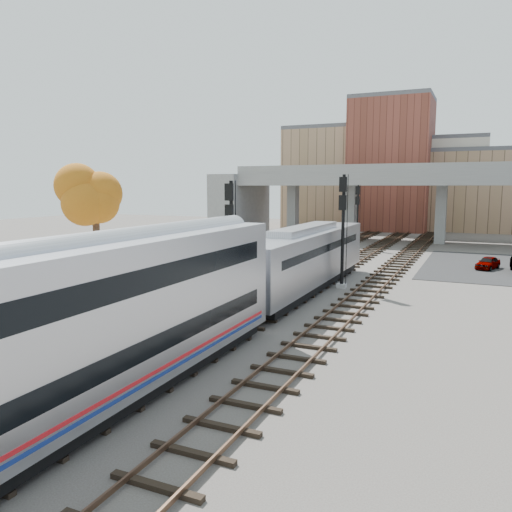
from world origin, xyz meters
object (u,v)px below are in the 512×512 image
Objects in this scene: locomotive at (305,257)px; signal_mast_mid at (343,231)px; signal_mast_near at (231,246)px; coach at (14,353)px; car_a at (488,263)px; tree at (95,198)px; signal_mast_far at (357,217)px.

locomotive is 2.47× the size of signal_mast_mid.
signal_mast_near is 0.94× the size of signal_mast_mid.
coach reaches higher than car_a.
tree is (-11.89, -6.35, 3.93)m from locomotive.
signal_mast_far reaches higher than locomotive.
tree reaches higher than signal_mast_far.
signal_mast_far is (-4.10, 22.32, -0.43)m from signal_mast_mid.
locomotive is 7.07m from signal_mast_near.
coach is 3.25× the size of signal_mast_mid.
signal_mast_near reaches higher than car_a.
locomotive is 0.76× the size of coach.
tree is at bearing -118.67° from car_a.
signal_mast_near is at bearing 97.48° from coach.
coach is 16.15m from signal_mast_near.
car_a is (13.30, 21.13, -3.05)m from signal_mast_near.
signal_mast_far is at bearing 163.15° from car_a.
locomotive is at bearing -108.42° from car_a.
signal_mast_far is at bearing 100.41° from signal_mast_mid.
signal_mast_near reaches higher than locomotive.
signal_mast_mid is at bearing -106.83° from car_a.
locomotive is at bearing 28.08° from tree.
signal_mast_far reaches higher than coach.
tree is at bearing -149.36° from signal_mast_mid.
coach is 24.60m from signal_mast_mid.
coach reaches higher than locomotive.
signal_mast_near is at bearing -90.00° from signal_mast_far.
signal_mast_near is at bearing -115.74° from signal_mast_mid.
signal_mast_far is 16.71m from car_a.
tree is at bearing -107.77° from signal_mast_far.
signal_mast_near is 30.82m from signal_mast_far.
car_a is at bearing 57.82° from signal_mast_near.
signal_mast_mid reaches higher than car_a.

